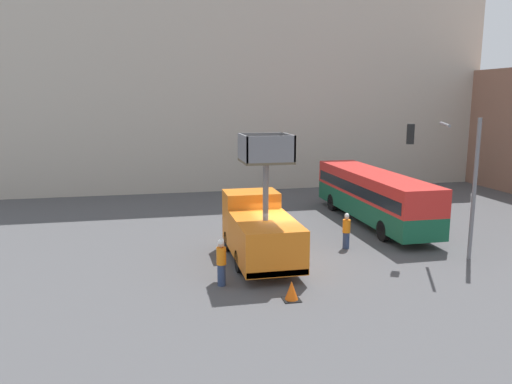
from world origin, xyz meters
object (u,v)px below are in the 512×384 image
object	(u,v)px
city_bus	(373,193)
traffic_cone_near_truck	(292,291)
utility_truck	(260,229)
road_worker_near_truck	(221,262)
road_worker_directing	(346,231)
traffic_light_pole	(452,166)

from	to	relation	value
city_bus	traffic_cone_near_truck	xyz separation A→B (m)	(-7.81, -10.06, -1.44)
utility_truck	city_bus	world-z (taller)	utility_truck
utility_truck	traffic_cone_near_truck	bearing A→B (deg)	-87.48
road_worker_near_truck	traffic_cone_near_truck	xyz separation A→B (m)	(2.28, -1.97, -0.61)
utility_truck	road_worker_near_truck	distance (m)	3.29
road_worker_near_truck	traffic_cone_near_truck	world-z (taller)	road_worker_near_truck
city_bus	traffic_cone_near_truck	distance (m)	12.82
road_worker_near_truck	road_worker_directing	size ratio (longest dim) A/B	1.07
city_bus	traffic_light_pole	distance (m)	7.24
traffic_light_pole	road_worker_near_truck	world-z (taller)	traffic_light_pole
traffic_light_pole	road_worker_near_truck	xyz separation A→B (m)	(-10.63, -1.32, -3.32)
traffic_cone_near_truck	traffic_light_pole	bearing A→B (deg)	21.48
utility_truck	road_worker_near_truck	world-z (taller)	utility_truck
traffic_light_pole	city_bus	bearing A→B (deg)	94.58
city_bus	road_worker_near_truck	distance (m)	12.96
traffic_light_pole	utility_truck	bearing A→B (deg)	172.30
city_bus	traffic_light_pole	world-z (taller)	traffic_light_pole
road_worker_near_truck	road_worker_directing	distance (m)	7.56
road_worker_near_truck	road_worker_directing	world-z (taller)	road_worker_near_truck
city_bus	utility_truck	bearing A→B (deg)	121.30
road_worker_directing	traffic_cone_near_truck	bearing A→B (deg)	20.55
utility_truck	road_worker_directing	distance (m)	4.74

